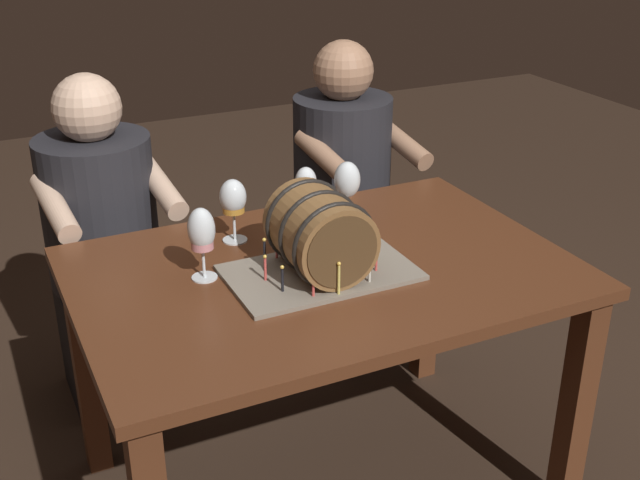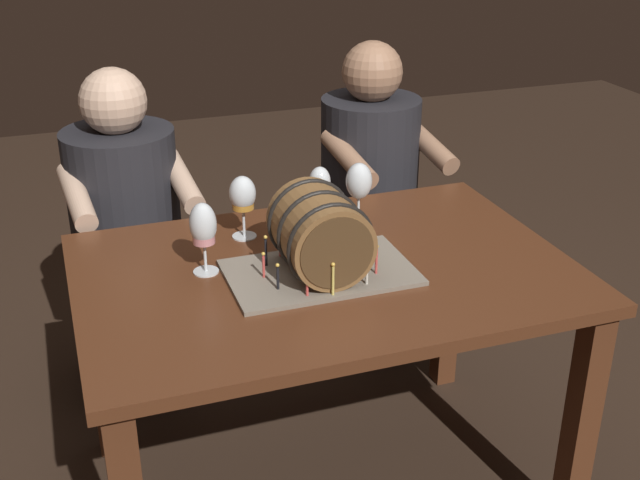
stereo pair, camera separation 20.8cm
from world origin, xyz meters
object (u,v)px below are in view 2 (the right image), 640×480
(wine_glass_red, at_px, (320,185))
(person_seated_right, at_px, (369,209))
(wine_glass_empty, at_px, (359,183))
(wine_glass_amber, at_px, (243,196))
(dining_table, at_px, (325,304))
(barrel_cake, at_px, (320,237))
(person_seated_left, at_px, (129,244))
(wine_glass_rose, at_px, (203,227))

(wine_glass_red, height_order, person_seated_right, person_seated_right)
(wine_glass_empty, height_order, wine_glass_red, wine_glass_empty)
(person_seated_right, bearing_deg, wine_glass_amber, -140.40)
(dining_table, height_order, barrel_cake, barrel_cake)
(wine_glass_empty, height_order, person_seated_right, person_seated_right)
(dining_table, height_order, wine_glass_red, wine_glass_red)
(wine_glass_empty, xyz_separation_m, wine_glass_red, (-0.08, 0.11, -0.04))
(wine_glass_amber, xyz_separation_m, person_seated_right, (0.60, 0.49, -0.32))
(person_seated_left, distance_m, person_seated_right, 0.89)
(barrel_cake, height_order, wine_glass_rose, barrel_cake)
(wine_glass_amber, distance_m, person_seated_left, 0.66)
(wine_glass_amber, relative_size, wine_glass_rose, 0.94)
(wine_glass_empty, distance_m, person_seated_right, 0.69)
(barrel_cake, height_order, person_seated_left, person_seated_left)
(wine_glass_red, xyz_separation_m, wine_glass_rose, (-0.40, -0.25, 0.02))
(wine_glass_amber, height_order, wine_glass_red, wine_glass_amber)
(barrel_cake, xyz_separation_m, wine_glass_amber, (-0.13, 0.30, 0.02))
(barrel_cake, height_order, person_seated_right, person_seated_right)
(dining_table, bearing_deg, wine_glass_rose, 166.06)
(person_seated_left, relative_size, person_seated_right, 0.98)
(wine_glass_empty, relative_size, wine_glass_rose, 1.03)
(wine_glass_amber, relative_size, person_seated_right, 0.16)
(barrel_cake, xyz_separation_m, wine_glass_red, (0.12, 0.36, -0.00))
(wine_glass_red, bearing_deg, wine_glass_rose, -148.58)
(wine_glass_empty, bearing_deg, wine_glass_red, 125.98)
(dining_table, distance_m, person_seated_right, 0.88)
(wine_glass_empty, height_order, wine_glass_rose, wine_glass_empty)
(dining_table, bearing_deg, barrel_cake, -125.92)
(wine_glass_amber, bearing_deg, person_seated_left, 120.16)
(dining_table, distance_m, barrel_cake, 0.22)
(barrel_cake, bearing_deg, wine_glass_empty, 50.26)
(wine_glass_red, bearing_deg, dining_table, -106.92)
(wine_glass_empty, xyz_separation_m, person_seated_right, (0.26, 0.54, -0.33))
(wine_glass_rose, bearing_deg, wine_glass_red, 31.42)
(wine_glass_rose, bearing_deg, person_seated_right, 42.15)
(barrel_cake, xyz_separation_m, person_seated_right, (0.47, 0.79, -0.30))
(wine_glass_rose, distance_m, person_seated_left, 0.77)
(wine_glass_red, bearing_deg, wine_glass_empty, -54.02)
(wine_glass_empty, height_order, wine_glass_amber, wine_glass_empty)
(dining_table, xyz_separation_m, wine_glass_amber, (-0.16, 0.26, 0.24))
(wine_glass_red, xyz_separation_m, person_seated_left, (-0.54, 0.43, -0.30))
(person_seated_left, bearing_deg, wine_glass_rose, -78.64)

